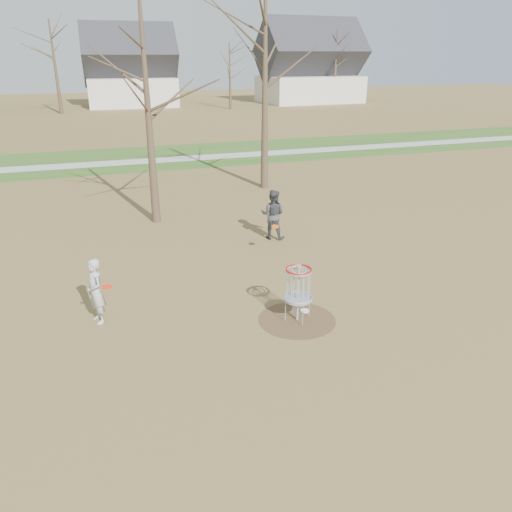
{
  "coord_description": "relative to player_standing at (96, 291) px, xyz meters",
  "views": [
    {
      "loc": [
        -4.21,
        -9.35,
        5.74
      ],
      "look_at": [
        -0.5,
        1.5,
        1.1
      ],
      "focal_mm": 35.0,
      "sensor_mm": 36.0,
      "label": 1
    }
  ],
  "objects": [
    {
      "name": "disc_golf_basket",
      "position": [
        4.36,
        -1.43,
        0.14
      ],
      "size": [
        0.64,
        0.64,
        1.35
      ],
      "color": "#9EA3AD",
      "rests_on": "ground"
    },
    {
      "name": "discs_in_play",
      "position": [
        2.87,
        1.09,
        0.22
      ],
      "size": [
        5.2,
        2.84,
        0.06
      ],
      "color": "#FF630D",
      "rests_on": "ground"
    },
    {
      "name": "dirt_circle",
      "position": [
        4.36,
        -1.43,
        -0.76
      ],
      "size": [
        1.8,
        1.8,
        0.01
      ],
      "primitive_type": "cylinder",
      "color": "#47331E",
      "rests_on": "ground"
    },
    {
      "name": "player_standing",
      "position": [
        0.0,
        0.0,
        0.0
      ],
      "size": [
        0.53,
        0.65,
        1.54
      ],
      "primitive_type": "imported",
      "rotation": [
        0.0,
        0.0,
        -1.24
      ],
      "color": "#B2B2B2",
      "rests_on": "ground"
    },
    {
      "name": "houses_row",
      "position": [
        8.68,
        51.13,
        2.75
      ],
      "size": [
        56.51,
        10.01,
        7.26
      ],
      "color": "silver",
      "rests_on": "ground"
    },
    {
      "name": "disc_grounded",
      "position": [
        4.7,
        -1.11,
        -0.75
      ],
      "size": [
        0.22,
        0.22,
        0.02
      ],
      "primitive_type": "cylinder",
      "color": "white",
      "rests_on": "dirt_circle"
    },
    {
      "name": "bare_trees",
      "position": [
        6.14,
        34.36,
        4.58
      ],
      "size": [
        52.62,
        44.98,
        9.0
      ],
      "color": "#382B1E",
      "rests_on": "ground"
    },
    {
      "name": "ground",
      "position": [
        4.36,
        -1.43,
        -0.77
      ],
      "size": [
        160.0,
        160.0,
        0.0
      ],
      "primitive_type": "plane",
      "color": "brown",
      "rests_on": "ground"
    },
    {
      "name": "green_band",
      "position": [
        4.36,
        19.57,
        -0.76
      ],
      "size": [
        160.0,
        8.0,
        0.01
      ],
      "primitive_type": "cube",
      "color": "#2D5119",
      "rests_on": "ground"
    },
    {
      "name": "player_throwing",
      "position": [
        5.79,
        3.98,
        0.06
      ],
      "size": [
        1.02,
        0.96,
        1.66
      ],
      "primitive_type": "imported",
      "rotation": [
        0.0,
        0.0,
        2.59
      ],
      "color": "#37393D",
      "rests_on": "ground"
    },
    {
      "name": "footpath",
      "position": [
        4.36,
        18.57,
        -0.75
      ],
      "size": [
        160.0,
        1.5,
        0.01
      ],
      "primitive_type": "cube",
      "color": "#9E9E99",
      "rests_on": "green_band"
    }
  ]
}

